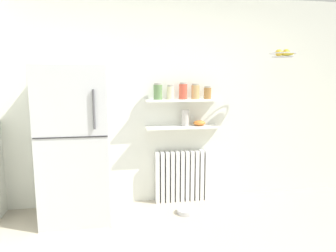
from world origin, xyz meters
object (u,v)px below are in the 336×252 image
storage_jar_0 (158,92)px  vase (185,118)px  shelf_bowl (199,123)px  hanging_fruit_basket (283,54)px  radiator (182,176)px  storage_jar_3 (195,92)px  refrigerator (76,144)px  storage_jar_4 (208,93)px  pet_food_bowl (186,211)px  storage_jar_1 (171,92)px  storage_jar_2 (183,91)px

storage_jar_0 → vase: (0.35, 0.00, -0.33)m
shelf_bowl → hanging_fruit_basket: (0.93, -0.30, 0.85)m
radiator → storage_jar_3: 1.11m
refrigerator → storage_jar_4: bearing=8.0°
storage_jar_3 → pet_food_bowl: 1.46m
storage_jar_1 → pet_food_bowl: 1.45m
hanging_fruit_basket → storage_jar_2: bearing=165.3°
shelf_bowl → hanging_fruit_basket: size_ratio=0.50×
radiator → shelf_bowl: bearing=-7.9°
storage_jar_3 → storage_jar_0: bearing=180.0°
storage_jar_3 → hanging_fruit_basket: hanging_fruit_basket is taller
storage_jar_0 → pet_food_bowl: (0.28, -0.35, -1.41)m
radiator → storage_jar_1: (-0.16, -0.03, 1.09)m
storage_jar_4 → radiator: bearing=174.6°
storage_jar_0 → vase: storage_jar_0 is taller
storage_jar_3 → storage_jar_4: bearing=0.0°
refrigerator → shelf_bowl: refrigerator is taller
storage_jar_1 → storage_jar_2: (0.16, -0.00, 0.01)m
radiator → vase: bearing=-44.5°
refrigerator → hanging_fruit_basket: size_ratio=5.69×
storage_jar_0 → storage_jar_2: bearing=0.0°
storage_jar_2 → shelf_bowl: 0.46m
shelf_bowl → pet_food_bowl: bearing=-125.0°
radiator → storage_jar_0: size_ratio=3.49×
refrigerator → hanging_fruit_basket: 2.63m
pet_food_bowl → storage_jar_2: bearing=84.7°
vase → hanging_fruit_basket: 1.39m
radiator → storage_jar_3: (0.16, -0.03, 1.10)m
refrigerator → storage_jar_1: size_ratio=9.66×
storage_jar_2 → pet_food_bowl: storage_jar_2 is taller
refrigerator → radiator: refrigerator is taller
vase → storage_jar_4: bearing=0.0°
storage_jar_2 → storage_jar_4: (0.32, 0.00, -0.02)m
storage_jar_2 → storage_jar_3: 0.16m
storage_jar_4 → shelf_bowl: size_ratio=1.06×
radiator → vase: vase is taller
storage_jar_1 → storage_jar_3: size_ratio=0.93×
storage_jar_1 → shelf_bowl: storage_jar_1 is taller
hanging_fruit_basket → storage_jar_4: bearing=160.0°
refrigerator → storage_jar_3: 1.57m
refrigerator → hanging_fruit_basket: (2.43, -0.08, 1.02)m
hanging_fruit_basket → refrigerator: bearing=178.2°
pet_food_bowl → storage_jar_3: bearing=61.7°
storage_jar_1 → shelf_bowl: bearing=-0.0°
radiator → hanging_fruit_basket: hanging_fruit_basket is taller
refrigerator → storage_jar_2: 1.42m
storage_jar_2 → pet_food_bowl: size_ratio=0.96×
refrigerator → shelf_bowl: 1.53m
refrigerator → vase: bearing=9.7°
storage_jar_4 → shelf_bowl: bearing=-180.0°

